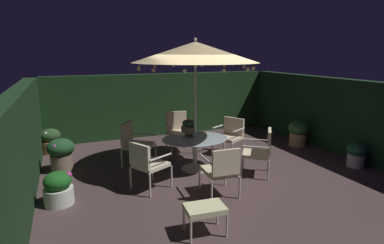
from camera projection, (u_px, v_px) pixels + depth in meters
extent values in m
cube|color=#473536|center=(213.00, 173.00, 6.73)|extent=(7.49, 7.44, 0.02)
cube|color=#193518|center=(163.00, 104.00, 9.74)|extent=(7.49, 0.30, 1.90)
cube|color=black|center=(20.00, 150.00, 5.17)|extent=(0.30, 7.44, 1.90)
cube|color=black|center=(341.00, 117.00, 7.87)|extent=(0.30, 7.44, 1.90)
cylinder|color=beige|center=(195.00, 168.00, 6.93)|extent=(0.60, 0.60, 0.03)
cylinder|color=beige|center=(195.00, 154.00, 6.86)|extent=(0.09, 0.09, 0.69)
ellipsoid|color=#9DADAF|center=(195.00, 139.00, 6.78)|extent=(1.47, 1.21, 0.03)
cylinder|color=silver|center=(195.00, 114.00, 6.67)|extent=(0.06, 0.06, 2.48)
cone|color=#D2B77E|center=(195.00, 52.00, 6.38)|extent=(2.63, 2.63, 0.42)
sphere|color=silver|center=(195.00, 39.00, 6.32)|extent=(0.07, 0.07, 0.07)
sphere|color=#F9DB8C|center=(244.00, 67.00, 6.91)|extent=(0.07, 0.07, 0.07)
sphere|color=#F9DB8C|center=(225.00, 66.00, 7.37)|extent=(0.07, 0.07, 0.07)
sphere|color=#F9DB8C|center=(202.00, 65.00, 7.60)|extent=(0.07, 0.07, 0.07)
sphere|color=#F9DB8C|center=(174.00, 66.00, 7.50)|extent=(0.07, 0.07, 0.07)
sphere|color=#F9DB8C|center=(155.00, 66.00, 7.18)|extent=(0.07, 0.07, 0.07)
sphere|color=#F9DB8C|center=(139.00, 67.00, 6.57)|extent=(0.07, 0.07, 0.07)
sphere|color=#F9DB8C|center=(138.00, 69.00, 6.02)|extent=(0.07, 0.07, 0.07)
sphere|color=#F9DB8C|center=(153.00, 70.00, 5.56)|extent=(0.07, 0.07, 0.07)
sphere|color=#F9DB8C|center=(185.00, 71.00, 5.30)|extent=(0.07, 0.07, 0.07)
sphere|color=#F9DB8C|center=(224.00, 71.00, 5.39)|extent=(0.07, 0.07, 0.07)
sphere|color=#F9DB8C|center=(248.00, 70.00, 5.79)|extent=(0.07, 0.07, 0.07)
sphere|color=#F9DB8C|center=(253.00, 68.00, 6.33)|extent=(0.07, 0.07, 0.07)
cylinder|color=#86694B|center=(189.00, 134.00, 6.92)|extent=(0.15, 0.15, 0.10)
cylinder|color=olive|center=(189.00, 129.00, 6.89)|extent=(0.34, 0.34, 0.12)
ellipsoid|color=#27482E|center=(189.00, 123.00, 6.86)|extent=(0.29, 0.29, 0.17)
sphere|color=orange|center=(189.00, 120.00, 6.85)|extent=(0.10, 0.10, 0.10)
cylinder|color=beige|center=(200.00, 179.00, 5.88)|extent=(0.04, 0.04, 0.41)
cylinder|color=beige|center=(225.00, 175.00, 6.04)|extent=(0.04, 0.04, 0.41)
cylinder|color=beige|center=(212.00, 192.00, 5.32)|extent=(0.04, 0.04, 0.41)
cylinder|color=beige|center=(239.00, 188.00, 5.49)|extent=(0.04, 0.04, 0.41)
cube|color=beige|center=(219.00, 171.00, 5.63)|extent=(0.56, 0.62, 0.07)
cube|color=beige|center=(226.00, 162.00, 5.31)|extent=(0.51, 0.09, 0.46)
cylinder|color=beige|center=(206.00, 159.00, 5.49)|extent=(0.07, 0.57, 0.04)
cylinder|color=beige|center=(233.00, 156.00, 5.66)|extent=(0.07, 0.57, 0.04)
cylinder|color=silver|center=(241.00, 168.00, 6.40)|extent=(0.04, 0.04, 0.42)
cylinder|color=silver|center=(243.00, 160.00, 6.91)|extent=(0.04, 0.04, 0.42)
cylinder|color=silver|center=(268.00, 171.00, 6.28)|extent=(0.04, 0.04, 0.42)
cylinder|color=silver|center=(268.00, 162.00, 6.79)|extent=(0.04, 0.04, 0.42)
cube|color=beige|center=(256.00, 154.00, 6.54)|extent=(0.74, 0.74, 0.07)
cube|color=beige|center=(269.00, 142.00, 6.42)|extent=(0.35, 0.45, 0.50)
cylinder|color=silver|center=(256.00, 147.00, 6.24)|extent=(0.44, 0.34, 0.04)
cylinder|color=silver|center=(257.00, 140.00, 6.74)|extent=(0.44, 0.34, 0.04)
cylinder|color=silver|center=(232.00, 152.00, 7.48)|extent=(0.04, 0.04, 0.40)
cylinder|color=silver|center=(212.00, 147.00, 7.86)|extent=(0.04, 0.04, 0.40)
cylinder|color=silver|center=(244.00, 147.00, 7.88)|extent=(0.04, 0.04, 0.40)
cylinder|color=silver|center=(224.00, 142.00, 8.26)|extent=(0.04, 0.04, 0.40)
cube|color=beige|center=(228.00, 138.00, 7.82)|extent=(0.73, 0.76, 0.07)
cube|color=beige|center=(234.00, 126.00, 7.95)|extent=(0.32, 0.53, 0.44)
cylinder|color=silver|center=(239.00, 130.00, 7.58)|extent=(0.47, 0.27, 0.04)
cylinder|color=silver|center=(219.00, 126.00, 7.95)|extent=(0.47, 0.27, 0.04)
cylinder|color=beige|center=(193.00, 145.00, 7.92)|extent=(0.04, 0.04, 0.46)
cylinder|color=beige|center=(171.00, 147.00, 7.76)|extent=(0.04, 0.04, 0.46)
cylinder|color=beige|center=(187.00, 139.00, 8.45)|extent=(0.04, 0.04, 0.46)
cylinder|color=beige|center=(166.00, 141.00, 8.28)|extent=(0.04, 0.04, 0.46)
cube|color=beige|center=(179.00, 133.00, 8.05)|extent=(0.60, 0.60, 0.07)
cube|color=beige|center=(176.00, 121.00, 8.24)|extent=(0.55, 0.11, 0.49)
cylinder|color=beige|center=(190.00, 124.00, 8.08)|extent=(0.08, 0.54, 0.04)
cylinder|color=beige|center=(168.00, 126.00, 7.91)|extent=(0.08, 0.54, 0.04)
cylinder|color=beige|center=(156.00, 153.00, 7.38)|extent=(0.04, 0.04, 0.43)
cylinder|color=beige|center=(147.00, 161.00, 6.82)|extent=(0.04, 0.04, 0.43)
cylinder|color=beige|center=(132.00, 151.00, 7.50)|extent=(0.04, 0.04, 0.43)
cylinder|color=beige|center=(122.00, 159.00, 6.94)|extent=(0.04, 0.04, 0.43)
cube|color=beige|center=(139.00, 146.00, 7.11)|extent=(0.81, 0.80, 0.07)
cube|color=beige|center=(127.00, 133.00, 7.10)|extent=(0.37, 0.49, 0.49)
cylinder|color=beige|center=(143.00, 134.00, 7.34)|extent=(0.49, 0.36, 0.04)
cylinder|color=beige|center=(134.00, 141.00, 6.78)|extent=(0.49, 0.36, 0.04)
cylinder|color=beige|center=(152.00, 170.00, 6.29)|extent=(0.04, 0.04, 0.44)
cylinder|color=beige|center=(172.00, 177.00, 5.95)|extent=(0.04, 0.04, 0.44)
cylinder|color=beige|center=(131.00, 178.00, 5.87)|extent=(0.04, 0.04, 0.44)
cylinder|color=beige|center=(150.00, 186.00, 5.53)|extent=(0.04, 0.04, 0.44)
cube|color=beige|center=(151.00, 165.00, 5.85)|extent=(0.73, 0.72, 0.07)
cube|color=beige|center=(139.00, 156.00, 5.60)|extent=(0.29, 0.49, 0.43)
cylinder|color=beige|center=(141.00, 151.00, 5.98)|extent=(0.49, 0.28, 0.04)
cylinder|color=beige|center=(161.00, 157.00, 5.64)|extent=(0.49, 0.28, 0.04)
cylinder|color=beige|center=(184.00, 219.00, 4.52)|extent=(0.03, 0.03, 0.35)
cylinder|color=beige|center=(217.00, 214.00, 4.67)|extent=(0.03, 0.03, 0.35)
cylinder|color=beige|center=(191.00, 232.00, 4.19)|extent=(0.03, 0.03, 0.35)
cylinder|color=beige|center=(227.00, 226.00, 4.35)|extent=(0.03, 0.03, 0.35)
cube|color=beige|center=(205.00, 209.00, 4.38)|extent=(0.59, 0.43, 0.08)
cylinder|color=tan|center=(297.00, 140.00, 8.61)|extent=(0.44, 0.44, 0.37)
ellipsoid|color=#2D6533|center=(298.00, 128.00, 8.53)|extent=(0.54, 0.54, 0.38)
sphere|color=orange|center=(305.00, 124.00, 8.57)|extent=(0.08, 0.08, 0.08)
sphere|color=orange|center=(295.00, 124.00, 8.72)|extent=(0.10, 0.10, 0.10)
sphere|color=orange|center=(292.00, 124.00, 8.66)|extent=(0.10, 0.10, 0.10)
sphere|color=orange|center=(292.00, 125.00, 8.46)|extent=(0.08, 0.08, 0.08)
sphere|color=orange|center=(299.00, 128.00, 8.41)|extent=(0.10, 0.10, 0.10)
sphere|color=#D97B44|center=(305.00, 126.00, 8.39)|extent=(0.08, 0.08, 0.08)
cylinder|color=#A56941|center=(51.00, 147.00, 8.06)|extent=(0.51, 0.51, 0.32)
ellipsoid|color=#264320|center=(50.00, 135.00, 7.99)|extent=(0.51, 0.51, 0.35)
sphere|color=beige|center=(57.00, 134.00, 8.02)|extent=(0.10, 0.10, 0.10)
sphere|color=silver|center=(47.00, 135.00, 8.05)|extent=(0.07, 0.07, 0.07)
sphere|color=silver|center=(46.00, 134.00, 7.81)|extent=(0.10, 0.10, 0.10)
cylinder|color=silver|center=(59.00, 196.00, 5.31)|extent=(0.49, 0.49, 0.29)
ellipsoid|color=#1A561C|center=(58.00, 181.00, 5.25)|extent=(0.46, 0.46, 0.32)
sphere|color=#AD357C|center=(69.00, 175.00, 5.30)|extent=(0.10, 0.10, 0.10)
sphere|color=#A72F71|center=(63.00, 177.00, 5.39)|extent=(0.08, 0.08, 0.08)
sphere|color=#AB4670|center=(47.00, 179.00, 5.25)|extent=(0.10, 0.10, 0.10)
sphere|color=#B83186|center=(49.00, 182.00, 5.16)|extent=(0.09, 0.09, 0.09)
sphere|color=#BD418E|center=(59.00, 182.00, 5.15)|extent=(0.09, 0.09, 0.09)
cylinder|color=beige|center=(356.00, 160.00, 7.06)|extent=(0.37, 0.37, 0.30)
ellipsoid|color=#1D5336|center=(357.00, 149.00, 7.00)|extent=(0.41, 0.41, 0.29)
sphere|color=#DA4879|center=(360.00, 146.00, 7.04)|extent=(0.09, 0.09, 0.09)
sphere|color=#EA4669|center=(352.00, 146.00, 7.07)|extent=(0.09, 0.09, 0.09)
sphere|color=#D35F6F|center=(358.00, 151.00, 6.84)|extent=(0.08, 0.08, 0.08)
cylinder|color=#7D6653|center=(62.00, 163.00, 6.80)|extent=(0.46, 0.46, 0.37)
ellipsoid|color=#1D4422|center=(61.00, 148.00, 6.72)|extent=(0.57, 0.57, 0.40)
sphere|color=#B03A7F|center=(68.00, 145.00, 6.79)|extent=(0.07, 0.07, 0.07)
sphere|color=#BA4274|center=(56.00, 146.00, 6.80)|extent=(0.11, 0.11, 0.11)
sphere|color=#A34187|center=(55.00, 147.00, 6.50)|extent=(0.10, 0.10, 0.10)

